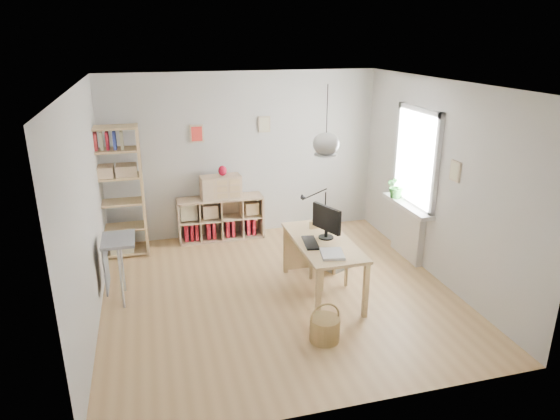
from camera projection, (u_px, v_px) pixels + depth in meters
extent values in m
plane|color=tan|center=(279.00, 292.00, 6.62)|extent=(4.50, 4.50, 0.00)
plane|color=silver|center=(244.00, 155.00, 8.22)|extent=(4.50, 0.00, 4.50)
plane|color=silver|center=(348.00, 276.00, 4.12)|extent=(4.50, 0.00, 4.50)
plane|color=silver|center=(86.00, 211.00, 5.62)|extent=(0.00, 4.50, 4.50)
plane|color=silver|center=(440.00, 182.00, 6.72)|extent=(0.00, 4.50, 4.50)
plane|color=white|center=(278.00, 84.00, 5.72)|extent=(4.50, 4.50, 0.00)
cylinder|color=black|center=(327.00, 114.00, 5.83)|extent=(0.01, 0.01, 0.68)
ellipsoid|color=silver|center=(326.00, 144.00, 5.95)|extent=(0.32, 0.32, 0.27)
cube|color=white|center=(417.00, 158.00, 7.20)|extent=(0.03, 1.00, 1.30)
cube|color=white|center=(436.00, 167.00, 6.70)|extent=(0.06, 0.08, 1.46)
cube|color=white|center=(398.00, 150.00, 7.68)|extent=(0.06, 0.08, 1.46)
cube|color=white|center=(420.00, 110.00, 6.96)|extent=(0.06, 1.16, 0.08)
cube|color=white|center=(412.00, 203.00, 7.42)|extent=(0.06, 1.16, 0.08)
cube|color=silver|center=(408.00, 232.00, 7.57)|extent=(0.10, 0.80, 0.80)
cube|color=white|center=(407.00, 206.00, 7.41)|extent=(0.22, 1.20, 0.06)
cube|color=#D9AD7D|center=(323.00, 242.00, 6.38)|extent=(0.70, 1.50, 0.04)
cube|color=#D9AD7D|center=(318.00, 297.00, 5.79)|extent=(0.06, 0.06, 0.71)
cube|color=#D9AD7D|center=(286.00, 250.00, 7.07)|extent=(0.06, 0.06, 0.71)
cube|color=#D9AD7D|center=(366.00, 291.00, 5.94)|extent=(0.06, 0.06, 0.71)
cube|color=#D9AD7D|center=(326.00, 245.00, 7.21)|extent=(0.06, 0.06, 0.71)
cube|color=beige|center=(222.00, 238.00, 8.37)|extent=(1.40, 0.38, 0.03)
cube|color=beige|center=(220.00, 198.00, 8.14)|extent=(1.40, 0.38, 0.03)
cube|color=beige|center=(179.00, 222.00, 8.08)|extent=(0.03, 0.38, 0.72)
cube|color=beige|center=(261.00, 215.00, 8.42)|extent=(0.03, 0.38, 0.72)
cube|color=beige|center=(219.00, 215.00, 8.42)|extent=(1.40, 0.02, 0.72)
cube|color=maroon|center=(186.00, 231.00, 8.18)|extent=(0.06, 0.26, 0.30)
cube|color=maroon|center=(191.00, 230.00, 8.21)|extent=(0.05, 0.26, 0.30)
cube|color=maroon|center=(196.00, 230.00, 8.23)|extent=(0.05, 0.26, 0.30)
cube|color=maroon|center=(208.00, 229.00, 8.27)|extent=(0.05, 0.26, 0.30)
cube|color=maroon|center=(213.00, 228.00, 8.29)|extent=(0.05, 0.26, 0.30)
cube|color=maroon|center=(227.00, 227.00, 8.35)|extent=(0.06, 0.26, 0.30)
cube|color=maroon|center=(232.00, 226.00, 8.37)|extent=(0.06, 0.26, 0.30)
cube|color=maroon|center=(247.00, 225.00, 8.44)|extent=(0.06, 0.26, 0.30)
cube|color=maroon|center=(253.00, 224.00, 8.46)|extent=(0.05, 0.26, 0.30)
cube|color=#D9AD7D|center=(89.00, 195.00, 7.34)|extent=(0.04, 0.38, 2.00)
cube|color=#D9AD7D|center=(143.00, 191.00, 7.53)|extent=(0.04, 0.38, 2.00)
cube|color=#D9AD7D|center=(123.00, 251.00, 7.75)|extent=(0.76, 0.38, 0.03)
cube|color=#D9AD7D|center=(120.00, 227.00, 7.62)|extent=(0.76, 0.38, 0.03)
cube|color=#D9AD7D|center=(117.00, 203.00, 7.48)|extent=(0.76, 0.38, 0.03)
cube|color=#D9AD7D|center=(114.00, 177.00, 7.35)|extent=(0.76, 0.38, 0.03)
cube|color=#D9AD7D|center=(111.00, 150.00, 7.22)|extent=(0.76, 0.38, 0.03)
cube|color=#D9AD7D|center=(109.00, 128.00, 7.11)|extent=(0.76, 0.38, 0.03)
cube|color=#293897|center=(90.00, 141.00, 7.10)|extent=(0.04, 0.18, 0.26)
cube|color=maroon|center=(96.00, 141.00, 7.12)|extent=(0.04, 0.18, 0.26)
cube|color=beige|center=(101.00, 141.00, 7.14)|extent=(0.04, 0.18, 0.26)
cube|color=maroon|center=(107.00, 141.00, 7.16)|extent=(0.04, 0.18, 0.26)
cube|color=#293897|center=(115.00, 140.00, 7.18)|extent=(0.04, 0.18, 0.26)
cube|color=beige|center=(122.00, 140.00, 7.21)|extent=(0.04, 0.18, 0.26)
cube|color=gray|center=(118.00, 240.00, 6.18)|extent=(0.40, 0.55, 0.04)
cylinder|color=silver|center=(121.00, 278.00, 6.12)|extent=(0.03, 0.03, 0.82)
cylinder|color=silver|center=(122.00, 263.00, 6.53)|extent=(0.03, 0.03, 0.82)
cube|color=gray|center=(106.00, 265.00, 6.25)|extent=(0.02, 0.50, 0.62)
cube|color=gray|center=(329.00, 253.00, 6.74)|extent=(0.46, 0.46, 0.06)
cube|color=#D9AD7D|center=(322.00, 276.00, 6.60)|extent=(0.04, 0.04, 0.42)
cube|color=#D9AD7D|center=(311.00, 265.00, 6.92)|extent=(0.04, 0.04, 0.42)
cube|color=#D9AD7D|center=(346.00, 272.00, 6.72)|extent=(0.04, 0.04, 0.42)
cube|color=#D9AD7D|center=(334.00, 261.00, 7.04)|extent=(0.04, 0.04, 0.42)
cube|color=#D9AD7D|center=(323.00, 233.00, 6.84)|extent=(0.42, 0.08, 0.38)
cylinder|color=olive|center=(325.00, 329.00, 5.55)|extent=(0.34, 0.34, 0.28)
torus|color=olive|center=(325.00, 317.00, 5.50)|extent=(0.34, 0.04, 0.34)
cube|color=silver|center=(338.00, 265.00, 7.37)|extent=(0.59, 0.52, 0.02)
cube|color=silver|center=(326.00, 263.00, 7.19)|extent=(0.16, 0.32, 0.26)
cube|color=silver|center=(349.00, 254.00, 7.47)|extent=(0.16, 0.32, 0.26)
cube|color=silver|center=(346.00, 262.00, 7.21)|extent=(0.46, 0.22, 0.26)
cube|color=silver|center=(330.00, 255.00, 7.45)|extent=(0.46, 0.22, 0.26)
cube|color=silver|center=(324.00, 237.00, 7.47)|extent=(0.52, 0.35, 0.32)
sphere|color=gold|center=(335.00, 258.00, 7.20)|extent=(0.11, 0.11, 0.11)
sphere|color=#164FA0|center=(340.00, 252.00, 7.39)|extent=(0.11, 0.11, 0.11)
sphere|color=#DA4C1B|center=(338.00, 255.00, 7.29)|extent=(0.11, 0.11, 0.11)
sphere|color=#419335|center=(348.00, 253.00, 7.34)|extent=(0.11, 0.11, 0.11)
cylinder|color=black|center=(326.00, 237.00, 6.45)|extent=(0.20, 0.20, 0.02)
cylinder|color=black|center=(326.00, 233.00, 6.43)|extent=(0.04, 0.04, 0.09)
cube|color=black|center=(327.00, 218.00, 6.36)|extent=(0.23, 0.47, 0.32)
cube|color=black|center=(311.00, 243.00, 6.27)|extent=(0.22, 0.45, 0.02)
cylinder|color=black|center=(325.00, 219.00, 7.04)|extent=(0.06, 0.06, 0.04)
cylinder|color=black|center=(325.00, 206.00, 6.97)|extent=(0.02, 0.02, 0.40)
cone|color=black|center=(304.00, 197.00, 6.75)|extent=(0.10, 0.07, 0.09)
sphere|color=#45090E|center=(317.00, 221.00, 6.85)|extent=(0.13, 0.13, 0.13)
cube|color=white|center=(332.00, 254.00, 5.94)|extent=(0.32, 0.38, 0.03)
cube|color=beige|center=(221.00, 187.00, 8.07)|extent=(0.66, 0.34, 0.37)
ellipsoid|color=maroon|center=(222.00, 171.00, 8.00)|extent=(0.14, 0.14, 0.16)
imported|color=#2C732B|center=(397.00, 186.00, 7.62)|extent=(0.37, 0.34, 0.37)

